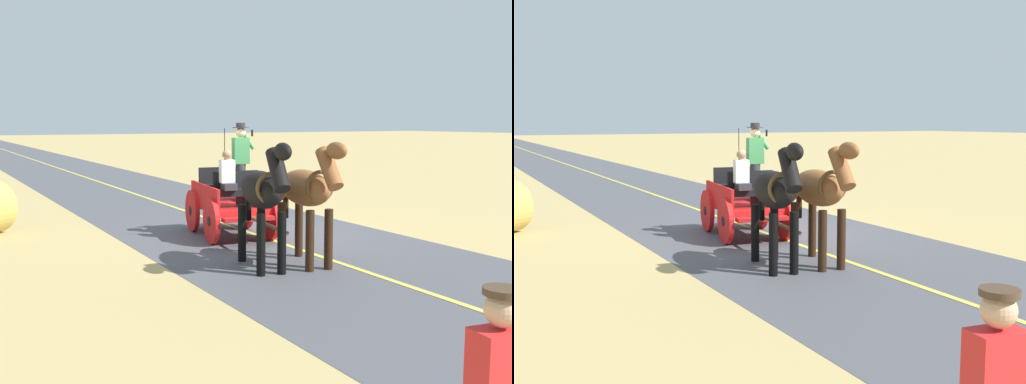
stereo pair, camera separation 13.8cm
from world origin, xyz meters
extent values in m
plane|color=tan|center=(0.00, 0.00, 0.00)|extent=(200.00, 200.00, 0.00)
cube|color=#4C4C51|center=(0.00, 0.00, 0.00)|extent=(5.70, 160.00, 0.01)
cube|color=#DBCC4C|center=(0.00, 0.00, 0.01)|extent=(0.12, 160.00, 0.00)
cube|color=red|center=(0.53, -0.13, 0.66)|extent=(1.51, 2.35, 0.12)
cube|color=red|center=(-0.03, -0.05, 0.94)|extent=(0.37, 2.08, 0.44)
cube|color=red|center=(1.09, -0.22, 0.94)|extent=(0.37, 2.08, 0.44)
cube|color=red|center=(0.71, 1.07, 0.56)|extent=(1.10, 0.40, 0.08)
cube|color=red|center=(0.35, -1.32, 0.48)|extent=(0.74, 0.31, 0.06)
cube|color=black|center=(0.62, 0.47, 1.04)|extent=(1.06, 0.51, 0.14)
cube|color=black|center=(0.59, 0.29, 1.26)|extent=(1.02, 0.23, 0.44)
cube|color=black|center=(0.46, -0.62, 1.04)|extent=(1.06, 0.51, 0.14)
cube|color=black|center=(0.43, -0.80, 1.26)|extent=(1.02, 0.23, 0.44)
cylinder|color=red|center=(0.00, 0.73, 0.48)|extent=(0.24, 0.96, 0.96)
cylinder|color=black|center=(0.00, 0.73, 0.48)|extent=(0.15, 0.23, 0.21)
cylinder|color=red|center=(1.29, 0.53, 0.48)|extent=(0.24, 0.96, 0.96)
cylinder|color=black|center=(1.29, 0.53, 0.48)|extent=(0.15, 0.23, 0.21)
cylinder|color=red|center=(-0.23, -0.80, 0.48)|extent=(0.24, 0.96, 0.96)
cylinder|color=black|center=(-0.23, -0.80, 0.48)|extent=(0.15, 0.23, 0.21)
cylinder|color=red|center=(1.06, -0.99, 0.48)|extent=(0.24, 0.96, 0.96)
cylinder|color=black|center=(1.06, -0.99, 0.48)|extent=(0.15, 0.23, 0.21)
cylinder|color=brown|center=(0.86, 2.04, 0.61)|extent=(0.37, 1.99, 0.07)
cylinder|color=black|center=(0.92, 0.42, 1.74)|extent=(0.02, 0.02, 1.30)
cylinder|color=#2D2D33|center=(0.43, 0.22, 1.17)|extent=(0.22, 0.22, 0.90)
cube|color=#387F47|center=(0.43, 0.22, 1.90)|extent=(0.37, 0.27, 0.56)
sphere|color=beige|center=(0.43, 0.22, 2.30)|extent=(0.22, 0.22, 0.22)
cylinder|color=black|center=(0.43, 0.22, 2.40)|extent=(0.36, 0.36, 0.01)
cylinder|color=black|center=(0.43, 0.22, 2.45)|extent=(0.20, 0.20, 0.10)
cylinder|color=#387F47|center=(0.26, 0.28, 2.08)|extent=(0.27, 0.12, 0.32)
cube|color=black|center=(0.20, 0.31, 2.28)|extent=(0.03, 0.07, 0.14)
cube|color=#2D2D33|center=(0.89, 0.55, 1.18)|extent=(0.32, 0.36, 0.14)
cube|color=silver|center=(0.87, 0.43, 1.49)|extent=(0.33, 0.24, 0.48)
sphere|color=#9E7051|center=(0.87, 0.43, 1.84)|extent=(0.20, 0.20, 0.20)
ellipsoid|color=brown|center=(0.57, 2.90, 1.37)|extent=(0.71, 1.61, 0.64)
cylinder|color=black|center=(0.44, 3.46, 0.53)|extent=(0.15, 0.15, 1.05)
cylinder|color=black|center=(0.81, 3.42, 0.53)|extent=(0.15, 0.15, 1.05)
cylinder|color=black|center=(0.34, 2.37, 0.53)|extent=(0.15, 0.15, 1.05)
cylinder|color=black|center=(0.70, 2.33, 0.53)|extent=(0.15, 0.15, 1.05)
cylinder|color=brown|center=(0.65, 3.73, 1.77)|extent=(0.32, 0.67, 0.73)
ellipsoid|color=brown|center=(0.67, 3.95, 2.07)|extent=(0.27, 0.56, 0.28)
cube|color=black|center=(0.65, 3.71, 1.81)|extent=(0.11, 0.51, 0.56)
cylinder|color=black|center=(0.50, 2.16, 1.07)|extent=(0.11, 0.11, 0.70)
torus|color=brown|center=(0.62, 3.44, 1.45)|extent=(0.55, 0.12, 0.55)
ellipsoid|color=black|center=(1.38, 2.77, 1.37)|extent=(0.86, 1.64, 0.64)
cylinder|color=black|center=(1.31, 3.34, 0.53)|extent=(0.15, 0.15, 1.05)
cylinder|color=black|center=(1.67, 3.27, 0.53)|extent=(0.15, 0.15, 1.05)
cylinder|color=black|center=(1.10, 2.27, 0.53)|extent=(0.15, 0.15, 1.05)
cylinder|color=black|center=(1.46, 2.20, 0.53)|extent=(0.15, 0.15, 1.05)
cylinder|color=black|center=(1.55, 3.60, 1.77)|extent=(0.38, 0.69, 0.73)
ellipsoid|color=black|center=(1.60, 3.81, 2.07)|extent=(0.32, 0.57, 0.28)
cube|color=black|center=(1.55, 3.58, 1.81)|extent=(0.16, 0.50, 0.56)
cylinder|color=black|center=(1.24, 2.05, 1.07)|extent=(0.11, 0.11, 0.70)
torus|color=brown|center=(1.49, 3.31, 1.45)|extent=(0.55, 0.18, 0.55)
cube|color=red|center=(3.76, 9.59, 1.15)|extent=(0.35, 0.25, 0.54)
sphere|color=tan|center=(3.76, 9.59, 1.53)|extent=(0.20, 0.20, 0.20)
cylinder|color=#473323|center=(3.76, 9.59, 1.63)|extent=(0.22, 0.22, 0.04)
camera|label=1|loc=(6.48, 11.70, 2.55)|focal=42.30mm
camera|label=2|loc=(6.36, 11.77, 2.55)|focal=42.30mm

